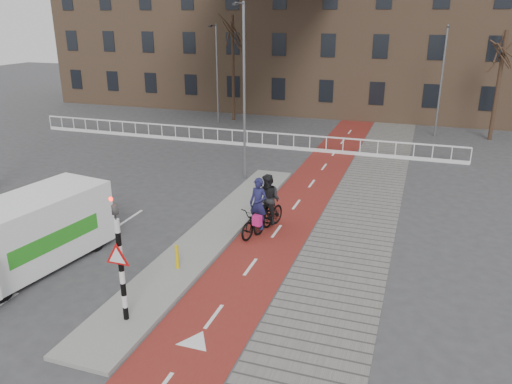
% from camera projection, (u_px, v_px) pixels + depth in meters
% --- Properties ---
extents(ground, '(120.00, 120.00, 0.00)m').
position_uv_depth(ground, '(181.00, 289.00, 14.95)').
color(ground, '#38383A').
rests_on(ground, ground).
extents(bike_lane, '(2.50, 60.00, 0.01)m').
position_uv_depth(bike_lane, '(307.00, 190.00, 23.41)').
color(bike_lane, maroon).
rests_on(bike_lane, ground).
extents(sidewalk, '(3.00, 60.00, 0.01)m').
position_uv_depth(sidewalk, '(367.00, 197.00, 22.56)').
color(sidewalk, slate).
rests_on(sidewalk, ground).
extents(curb_island, '(1.80, 16.00, 0.12)m').
position_uv_depth(curb_island, '(213.00, 233.00, 18.71)').
color(curb_island, gray).
rests_on(curb_island, ground).
extents(traffic_signal, '(0.80, 0.80, 3.68)m').
position_uv_depth(traffic_signal, '(120.00, 256.00, 12.66)').
color(traffic_signal, black).
rests_on(traffic_signal, curb_island).
extents(bollard, '(0.12, 0.12, 0.79)m').
position_uv_depth(bollard, '(177.00, 257.00, 15.84)').
color(bollard, '#DCB70C').
rests_on(bollard, curb_island).
extents(cyclist_near, '(1.23, 2.25, 2.19)m').
position_uv_depth(cyclist_near, '(258.00, 216.00, 18.46)').
color(cyclist_near, black).
rests_on(cyclist_near, bike_lane).
extents(cyclist_far, '(1.09, 2.14, 2.18)m').
position_uv_depth(cyclist_far, '(268.00, 207.00, 18.83)').
color(cyclist_far, black).
rests_on(cyclist_far, bike_lane).
extents(van, '(2.96, 5.68, 2.33)m').
position_uv_depth(van, '(28.00, 232.00, 15.89)').
color(van, white).
rests_on(van, ground).
extents(railing, '(28.00, 0.10, 0.99)m').
position_uv_depth(railing, '(232.00, 140.00, 31.52)').
color(railing, silver).
rests_on(railing, ground).
extents(townhouse_row, '(46.00, 10.00, 15.90)m').
position_uv_depth(townhouse_row, '(318.00, 14.00, 41.78)').
color(townhouse_row, '#7F6047').
rests_on(townhouse_row, ground).
extents(tree_mid, '(0.23, 0.23, 7.77)m').
position_uv_depth(tree_mid, '(233.00, 69.00, 37.76)').
color(tree_mid, '#2F1F15').
rests_on(tree_mid, ground).
extents(tree_right, '(0.25, 0.25, 6.90)m').
position_uv_depth(tree_right, '(498.00, 87.00, 31.75)').
color(tree_right, '#2F1F15').
rests_on(tree_right, ground).
extents(streetlight_near, '(0.12, 0.12, 8.36)m').
position_uv_depth(streetlight_near, '(244.00, 95.00, 23.67)').
color(streetlight_near, slate).
rests_on(streetlight_near, ground).
extents(streetlight_left, '(0.12, 0.12, 7.17)m').
position_uv_depth(streetlight_left, '(217.00, 75.00, 36.97)').
color(streetlight_left, slate).
rests_on(streetlight_left, ground).
extents(streetlight_right, '(0.12, 0.12, 7.21)m').
position_uv_depth(streetlight_right, '(441.00, 82.00, 32.60)').
color(streetlight_right, slate).
rests_on(streetlight_right, ground).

